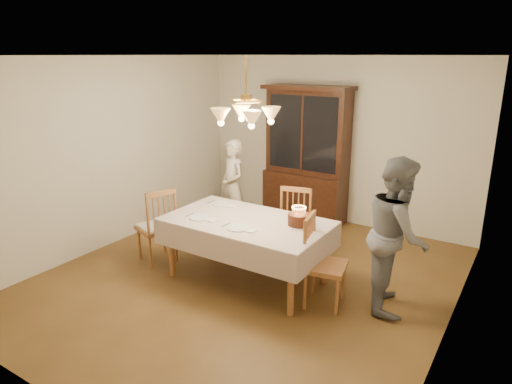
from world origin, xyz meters
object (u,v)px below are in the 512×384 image
Objects in this scene: dining_table at (247,226)px; birthday_cake at (299,220)px; elderly_woman at (233,186)px; china_hutch at (307,157)px; chair_far_side at (298,224)px.

birthday_cake reaches higher than dining_table.
elderly_woman reaches higher than dining_table.
birthday_cake is at bearing -5.40° from elderly_woman.
china_hutch is 1.53m from chair_far_side.
elderly_woman is at bearing 147.23° from birthday_cake.
dining_table is 6.33× the size of birthday_cake.
dining_table is at bearing -21.47° from elderly_woman.
birthday_cake is (0.41, -0.81, 0.39)m from chair_far_side.
birthday_cake is (1.67, -1.08, 0.13)m from elderly_woman.
birthday_cake is (0.60, 0.15, 0.15)m from dining_table.
china_hutch is at bearing 114.42° from birthday_cake.
dining_table is 0.63m from birthday_cake.
dining_table is 1.01m from chair_far_side.
china_hutch is 2.32m from birthday_cake.
china_hutch is 1.53× the size of elderly_woman.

